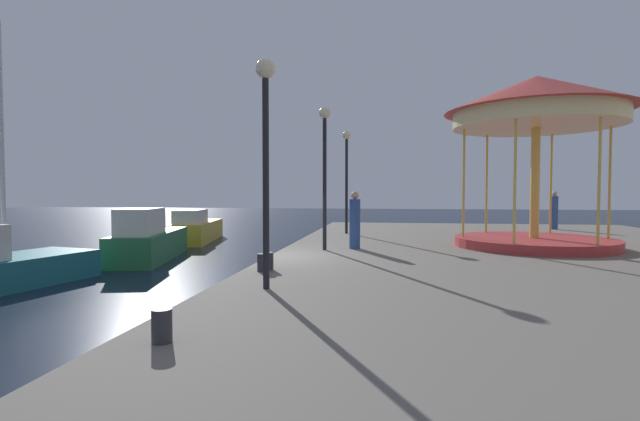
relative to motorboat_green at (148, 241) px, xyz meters
The scene contains 13 objects.
ground_plane 6.80m from the motorboat_green, 32.42° to the right, with size 120.00×120.00×0.00m, color black.
quay_dock 14.03m from the motorboat_green, 14.98° to the right, with size 15.68×29.03×0.80m, color slate.
motorboat_green is the anchor object (origin of this frame).
motorboat_yellow 6.65m from the motorboat_green, 98.55° to the left, with size 2.76×5.92×1.71m.
carousel 14.32m from the motorboat_green, ahead, with size 5.76×5.76×5.51m.
lamp_post_near_edge 10.88m from the motorboat_green, 49.62° to the right, with size 0.36×0.36×4.19m.
lamp_post_mid_promenade 7.98m from the motorboat_green, 17.13° to the right, with size 0.36×0.36×4.38m.
lamp_post_far_end 8.62m from the motorboat_green, 26.79° to the left, with size 0.36×0.36×4.41m.
bollard_south 12.82m from the motorboat_green, 60.18° to the right, with size 0.24×0.24×0.40m, color #2D2D33.
bollard_north 8.78m from the motorboat_green, 44.91° to the right, with size 0.24×0.24×0.40m, color #2D2D33.
bollard_center 8.67m from the motorboat_green, 43.52° to the right, with size 0.24×0.24×0.40m, color #2D2D33.
person_near_carousel 8.18m from the motorboat_green, 12.13° to the right, with size 0.34×0.34×1.80m.
person_by_the_water 18.42m from the motorboat_green, 23.54° to the left, with size 0.34×0.34×1.84m.
Camera 1 is at (3.32, -12.52, 2.58)m, focal length 25.81 mm.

